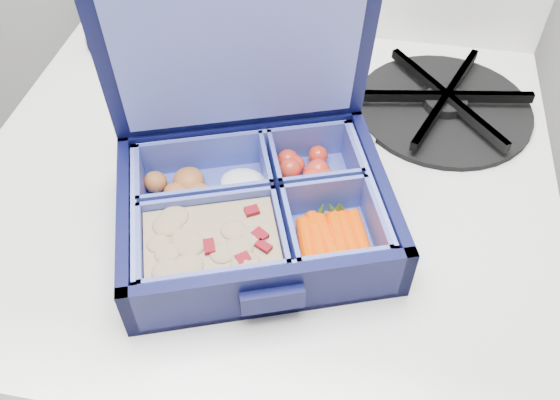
% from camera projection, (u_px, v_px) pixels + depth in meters
% --- Properties ---
extents(stove, '(0.59, 0.59, 0.89)m').
position_uv_depth(stove, '(272.00, 352.00, 0.96)').
color(stove, white).
rests_on(stove, floor).
extents(bento_box, '(0.29, 0.26, 0.06)m').
position_uv_depth(bento_box, '(256.00, 211.00, 0.54)').
color(bento_box, '#0A0D37').
rests_on(bento_box, stove).
extents(burner_grate, '(0.23, 0.23, 0.03)m').
position_uv_depth(burner_grate, '(445.00, 100.00, 0.66)').
color(burner_grate, black).
rests_on(burner_grate, stove).
extents(burner_grate_rear, '(0.23, 0.23, 0.02)m').
position_uv_depth(burner_grate_rear, '(157.00, 25.00, 0.77)').
color(burner_grate_rear, black).
rests_on(burner_grate_rear, stove).
extents(fork, '(0.07, 0.20, 0.01)m').
position_uv_depth(fork, '(372.00, 134.00, 0.64)').
color(fork, '#BCBCBC').
rests_on(fork, stove).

